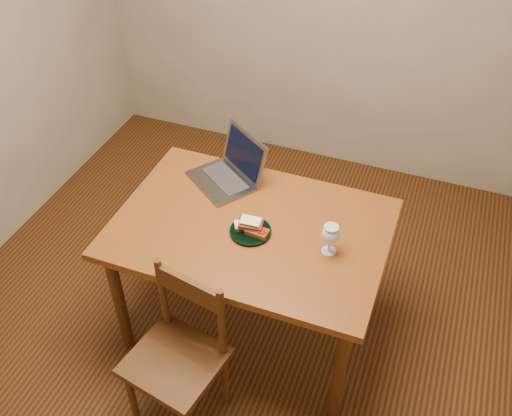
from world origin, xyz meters
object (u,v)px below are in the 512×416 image
(table, at_px, (251,238))
(milk_glass, at_px, (330,239))
(chair, at_px, (177,351))
(laptop, at_px, (232,168))
(plate, at_px, (250,231))

(table, xyz_separation_m, milk_glass, (0.39, -0.04, 0.16))
(chair, bearing_deg, table, 89.33)
(milk_glass, height_order, laptop, laptop)
(plate, bearing_deg, laptop, 124.27)
(plate, height_order, laptop, laptop)
(table, relative_size, milk_glass, 8.28)
(table, distance_m, milk_glass, 0.43)
(milk_glass, distance_m, laptop, 0.71)
(milk_glass, relative_size, laptop, 0.35)
(chair, relative_size, laptop, 1.02)
(table, relative_size, plate, 6.55)
(laptop, bearing_deg, table, -18.60)
(chair, bearing_deg, laptop, 107.38)
(laptop, bearing_deg, milk_glass, 6.24)
(chair, bearing_deg, milk_glass, 58.21)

